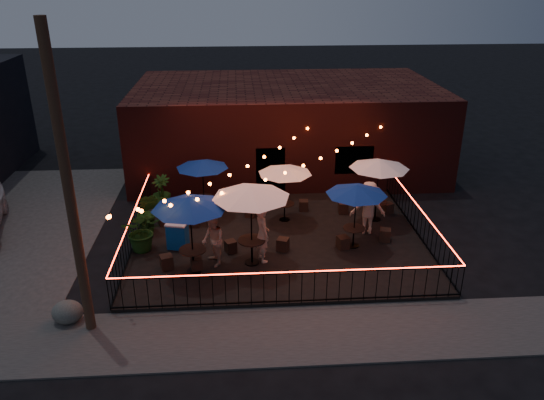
{
  "coord_description": "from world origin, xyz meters",
  "views": [
    {
      "loc": [
        -1.35,
        -14.6,
        8.86
      ],
      "look_at": [
        -0.16,
        2.77,
        1.3
      ],
      "focal_mm": 35.0,
      "sensor_mm": 36.0,
      "label": 1
    }
  ],
  "objects_px": {
    "utility_pole": "(69,192)",
    "cafe_table_4": "(357,191)",
    "boulder": "(67,312)",
    "cafe_table_0": "(189,204)",
    "cooler": "(178,235)",
    "cafe_table_2": "(251,193)",
    "cafe_table_5": "(379,165)",
    "cafe_table_3": "(285,170)",
    "cafe_table_1": "(202,165)"
  },
  "relations": [
    {
      "from": "cafe_table_0",
      "to": "cooler",
      "type": "xyz_separation_m",
      "value": [
        -0.64,
        1.63,
        -1.86
      ]
    },
    {
      "from": "cafe_table_5",
      "to": "boulder",
      "type": "relative_size",
      "value": 2.97
    },
    {
      "from": "cafe_table_2",
      "to": "boulder",
      "type": "xyz_separation_m",
      "value": [
        -5.11,
        -2.63,
        -2.27
      ]
    },
    {
      "from": "cafe_table_1",
      "to": "cafe_table_2",
      "type": "height_order",
      "value": "cafe_table_2"
    },
    {
      "from": "cafe_table_1",
      "to": "cafe_table_2",
      "type": "xyz_separation_m",
      "value": [
        1.72,
        -3.97,
        0.46
      ]
    },
    {
      "from": "boulder",
      "to": "cafe_table_1",
      "type": "bearing_deg",
      "value": 62.8
    },
    {
      "from": "utility_pole",
      "to": "cooler",
      "type": "relative_size",
      "value": 8.57
    },
    {
      "from": "cafe_table_2",
      "to": "cafe_table_4",
      "type": "distance_m",
      "value": 3.64
    },
    {
      "from": "cafe_table_0",
      "to": "cafe_table_2",
      "type": "xyz_separation_m",
      "value": [
        1.84,
        0.42,
        0.13
      ]
    },
    {
      "from": "utility_pole",
      "to": "cooler",
      "type": "height_order",
      "value": "utility_pole"
    },
    {
      "from": "cafe_table_0",
      "to": "cafe_table_4",
      "type": "relative_size",
      "value": 1.06
    },
    {
      "from": "utility_pole",
      "to": "cafe_table_3",
      "type": "bearing_deg",
      "value": 46.55
    },
    {
      "from": "cooler",
      "to": "boulder",
      "type": "height_order",
      "value": "cooler"
    },
    {
      "from": "cafe_table_3",
      "to": "cafe_table_5",
      "type": "bearing_deg",
      "value": -3.23
    },
    {
      "from": "cafe_table_1",
      "to": "boulder",
      "type": "height_order",
      "value": "cafe_table_1"
    },
    {
      "from": "cafe_table_3",
      "to": "cafe_table_5",
      "type": "distance_m",
      "value": 3.45
    },
    {
      "from": "cafe_table_1",
      "to": "cooler",
      "type": "xyz_separation_m",
      "value": [
        -0.76,
        -2.77,
        -1.53
      ]
    },
    {
      "from": "cafe_table_0",
      "to": "cafe_table_4",
      "type": "height_order",
      "value": "cafe_table_0"
    },
    {
      "from": "cafe_table_4",
      "to": "boulder",
      "type": "distance_m",
      "value": 9.49
    },
    {
      "from": "cafe_table_5",
      "to": "boulder",
      "type": "bearing_deg",
      "value": -150.6
    },
    {
      "from": "utility_pole",
      "to": "cafe_table_4",
      "type": "bearing_deg",
      "value": 25.91
    },
    {
      "from": "cafe_table_2",
      "to": "utility_pole",
      "type": "bearing_deg",
      "value": -146.31
    },
    {
      "from": "cafe_table_4",
      "to": "boulder",
      "type": "bearing_deg",
      "value": -157.72
    },
    {
      "from": "cafe_table_2",
      "to": "cafe_table_1",
      "type": "bearing_deg",
      "value": 113.36
    },
    {
      "from": "cafe_table_4",
      "to": "cooler",
      "type": "xyz_separation_m",
      "value": [
        -5.98,
        0.3,
        -1.59
      ]
    },
    {
      "from": "cafe_table_1",
      "to": "cafe_table_2",
      "type": "distance_m",
      "value": 4.35
    },
    {
      "from": "boulder",
      "to": "cafe_table_3",
      "type": "bearing_deg",
      "value": 41.79
    },
    {
      "from": "cafe_table_1",
      "to": "cafe_table_3",
      "type": "relative_size",
      "value": 0.91
    },
    {
      "from": "cafe_table_3",
      "to": "cafe_table_5",
      "type": "relative_size",
      "value": 0.97
    },
    {
      "from": "cafe_table_4",
      "to": "boulder",
      "type": "xyz_separation_m",
      "value": [
        -8.61,
        -3.53,
        -1.87
      ]
    },
    {
      "from": "cafe_table_3",
      "to": "cooler",
      "type": "relative_size",
      "value": 2.67
    },
    {
      "from": "cooler",
      "to": "cafe_table_4",
      "type": "bearing_deg",
      "value": 10.5
    },
    {
      "from": "utility_pole",
      "to": "cafe_table_5",
      "type": "distance_m",
      "value": 11.05
    },
    {
      "from": "cafe_table_1",
      "to": "cafe_table_0",
      "type": "bearing_deg",
      "value": -91.66
    },
    {
      "from": "cafe_table_0",
      "to": "cooler",
      "type": "distance_m",
      "value": 2.55
    },
    {
      "from": "utility_pole",
      "to": "cafe_table_1",
      "type": "distance_m",
      "value": 7.66
    },
    {
      "from": "utility_pole",
      "to": "boulder",
      "type": "distance_m",
      "value": 3.74
    },
    {
      "from": "cafe_table_5",
      "to": "cafe_table_4",
      "type": "bearing_deg",
      "value": -121.95
    },
    {
      "from": "cafe_table_4",
      "to": "cooler",
      "type": "distance_m",
      "value": 6.19
    },
    {
      "from": "cafe_table_2",
      "to": "cafe_table_4",
      "type": "xyz_separation_m",
      "value": [
        3.5,
        0.9,
        -0.4
      ]
    },
    {
      "from": "cafe_table_1",
      "to": "cafe_table_3",
      "type": "bearing_deg",
      "value": -15.36
    },
    {
      "from": "cafe_table_3",
      "to": "boulder",
      "type": "height_order",
      "value": "cafe_table_3"
    },
    {
      "from": "cafe_table_2",
      "to": "cooler",
      "type": "xyz_separation_m",
      "value": [
        -2.48,
        1.21,
        -1.99
      ]
    },
    {
      "from": "utility_pole",
      "to": "cafe_table_0",
      "type": "bearing_deg",
      "value": 44.38
    },
    {
      "from": "cafe_table_5",
      "to": "cafe_table_1",
      "type": "bearing_deg",
      "value": 170.96
    },
    {
      "from": "cafe_table_1",
      "to": "boulder",
      "type": "xyz_separation_m",
      "value": [
        -3.39,
        -6.6,
        -1.82
      ]
    },
    {
      "from": "cafe_table_0",
      "to": "boulder",
      "type": "xyz_separation_m",
      "value": [
        -3.26,
        -2.2,
        -2.14
      ]
    },
    {
      "from": "cafe_table_2",
      "to": "cafe_table_5",
      "type": "bearing_deg",
      "value": 31.63
    },
    {
      "from": "cooler",
      "to": "cafe_table_2",
      "type": "bearing_deg",
      "value": -12.51
    },
    {
      "from": "cafe_table_5",
      "to": "boulder",
      "type": "height_order",
      "value": "cafe_table_5"
    }
  ]
}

